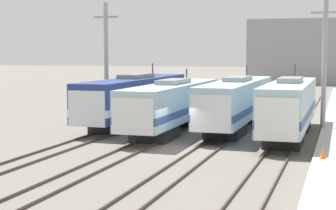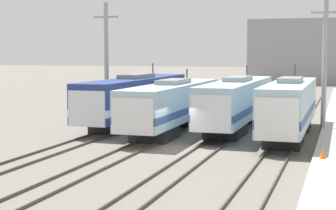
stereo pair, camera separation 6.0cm
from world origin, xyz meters
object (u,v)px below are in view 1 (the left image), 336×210
object	(u,v)px
locomotive_far_left	(134,99)
locomotive_far_right	(289,107)
locomotive_center_left	(171,105)
locomotive_center_right	(236,102)
traffic_cone	(323,153)
catenary_tower_right	(324,62)
catenary_tower_left	(106,61)

from	to	relation	value
locomotive_far_left	locomotive_far_right	bearing A→B (deg)	-16.18
locomotive_center_left	locomotive_center_right	size ratio (longest dim) A/B	0.92
locomotive_center_left	traffic_cone	distance (m)	14.74
locomotive_far_left	catenary_tower_right	size ratio (longest dim) A/B	1.89
locomotive_center_left	locomotive_far_right	world-z (taller)	locomotive_far_right
locomotive_center_left	catenary_tower_left	world-z (taller)	catenary_tower_left
locomotive_center_right	catenary_tower_left	world-z (taller)	catenary_tower_left
locomotive_far_left	catenary_tower_right	world-z (taller)	catenary_tower_right
locomotive_far_left	traffic_cone	size ratio (longest dim) A/B	30.71
locomotive_far_left	catenary_tower_right	bearing A→B (deg)	1.85
locomotive_center_right	catenary_tower_right	world-z (taller)	catenary_tower_right
catenary_tower_left	locomotive_far_left	bearing A→B (deg)	-10.32
locomotive_far_left	catenary_tower_right	xyz separation A→B (m)	(15.35, 0.50, 3.11)
locomotive_center_right	traffic_cone	world-z (taller)	locomotive_center_right
locomotive_center_right	traffic_cone	size ratio (longest dim) A/B	29.97
locomotive_far_left	catenary_tower_left	xyz separation A→B (m)	(-2.72, 0.50, 3.11)
locomotive_far_right	catenary_tower_left	size ratio (longest dim) A/B	1.62
locomotive_far_right	catenary_tower_left	distance (m)	16.76
catenary_tower_right	traffic_cone	xyz separation A→B (m)	(0.46, -13.35, -4.67)
locomotive_center_left	catenary_tower_left	distance (m)	8.84
locomotive_far_left	traffic_cone	xyz separation A→B (m)	(15.81, -12.85, -1.56)
catenary_tower_left	locomotive_center_left	bearing A→B (deg)	-30.16
catenary_tower_right	traffic_cone	distance (m)	14.15
locomotive_center_right	traffic_cone	distance (m)	14.27
locomotive_center_left	catenary_tower_right	distance (m)	12.15
locomotive_far_left	traffic_cone	bearing A→B (deg)	-39.11
locomotive_center_left	locomotive_center_right	distance (m)	5.39
locomotive_far_right	traffic_cone	distance (m)	9.54
traffic_cone	catenary_tower_left	bearing A→B (deg)	144.24
locomotive_center_right	catenary_tower_right	xyz separation A→B (m)	(6.57, 1.02, 3.15)
traffic_cone	locomotive_far_right	bearing A→B (deg)	106.27
locomotive_far_left	locomotive_center_right	bearing A→B (deg)	-3.40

